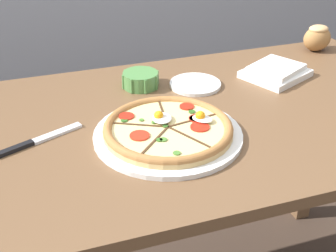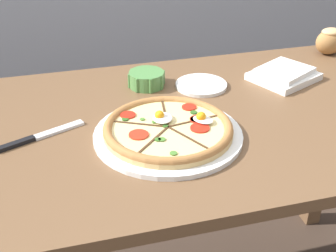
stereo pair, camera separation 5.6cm
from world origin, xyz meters
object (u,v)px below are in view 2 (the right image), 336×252
dining_table (194,153)px  ramekin_bowl (147,79)px  pizza (168,130)px  bread_piece_mid (330,41)px  knife_main (40,136)px  napkin_folded (284,75)px  side_saucer (201,85)px

dining_table → ramekin_bowl: bearing=110.7°
pizza → bread_piece_mid: 0.75m
knife_main → dining_table: bearing=-22.2°
ramekin_bowl → napkin_folded: 0.40m
side_saucer → pizza: bearing=-124.2°
dining_table → ramekin_bowl: size_ratio=12.78×
dining_table → knife_main: knife_main is taller
knife_main → bread_piece_mid: bearing=-5.1°
dining_table → bread_piece_mid: 0.65m
ramekin_bowl → napkin_folded: (0.40, -0.06, -0.01)m
pizza → ramekin_bowl: pizza is taller
pizza → knife_main: 0.30m
dining_table → bread_piece_mid: bearing=27.7°
napkin_folded → knife_main: napkin_folded is taller
bread_piece_mid → pizza: bearing=-150.3°
dining_table → side_saucer: (0.07, 0.16, 0.12)m
ramekin_bowl → bread_piece_mid: bearing=7.7°
ramekin_bowl → napkin_folded: bearing=-9.1°
side_saucer → ramekin_bowl: bearing=163.0°
ramekin_bowl → knife_main: size_ratio=0.52×
pizza → bread_piece_mid: bearing=29.7°
napkin_folded → side_saucer: size_ratio=1.51×
ramekin_bowl → bread_piece_mid: size_ratio=1.05×
pizza → napkin_folded: (0.41, 0.22, -0.00)m
napkin_folded → knife_main: bearing=-168.2°
dining_table → knife_main: (-0.38, -0.00, 0.12)m
ramekin_bowl → side_saucer: 0.16m
pizza → knife_main: pizza is taller
pizza → ramekin_bowl: bearing=87.0°
bread_piece_mid → knife_main: bearing=-162.5°
napkin_folded → ramekin_bowl: bearing=170.9°
ramekin_bowl → bread_piece_mid: 0.65m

